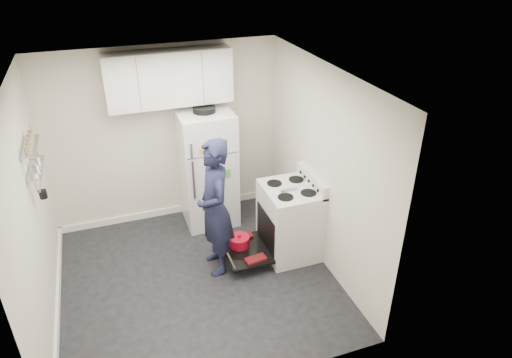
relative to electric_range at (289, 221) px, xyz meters
name	(u,v)px	position (x,y,z in m)	size (l,w,h in m)	color
room	(188,193)	(-1.29, -0.12, 0.74)	(3.21, 3.21, 2.51)	black
electric_range	(289,221)	(0.00, 0.00, 0.00)	(0.66, 0.76, 1.10)	silver
open_oven_door	(243,247)	(-0.60, 0.04, -0.29)	(0.55, 0.70, 0.21)	black
refrigerator	(208,168)	(-0.77, 1.10, 0.37)	(0.72, 0.74, 1.73)	silver
upper_cabinets	(169,78)	(-1.16, 1.28, 1.63)	(1.60, 0.33, 0.70)	silver
wall_shelf_rack	(33,157)	(-2.78, 0.34, 1.21)	(0.14, 0.60, 0.61)	#B2B2B7
person	(215,208)	(-0.96, 0.00, 0.40)	(0.63, 0.42, 1.74)	#181A36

